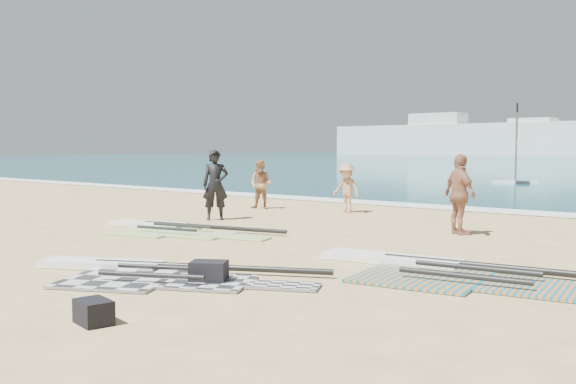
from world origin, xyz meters
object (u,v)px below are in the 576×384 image
Objects in this scene: rig_orange at (448,271)px; beachgoer_back at (460,194)px; beachgoer_left at (261,184)px; gear_bag_far at (94,312)px; beachgoer_mid at (346,188)px; gear_bag_near at (209,272)px; rig_grey at (145,273)px; person_wetsuit at (215,185)px; rig_green at (170,229)px.

rig_orange is 4.97m from beachgoer_back.
gear_bag_far is at bearing -71.46° from beachgoer_left.
rig_orange is 3.88× the size of beachgoer_mid.
gear_bag_near is 10.91m from beachgoer_mid.
beachgoer_left is (-7.20, 9.16, 0.64)m from gear_bag_near.
rig_grey is 3.08× the size of beachgoer_left.
rig_orange is 9.05m from person_wetsuit.
beachgoer_back is at bearing 104.17° from rig_orange.
rig_grey is 10.72m from beachgoer_mid.
rig_green is 5.97m from beachgoer_left.
beachgoer_left is at bearing 63.39° from person_wetsuit.
gear_bag_near is 1.13× the size of gear_bag_far.
rig_grey is 0.84× the size of rig_orange.
gear_bag_near is 8.51m from person_wetsuit.
gear_bag_near is (5.19, -3.58, 0.12)m from rig_green.
rig_green is at bearing 109.10° from rig_grey.
rig_orange is at bearing -17.87° from rig_green.
rig_green is 3.16× the size of beachgoer_left.
beachgoer_left is 7.96m from beachgoer_back.
beachgoer_back is at bearing 85.65° from gear_bag_near.
rig_grey is at bearing -69.04° from beachgoer_mid.
rig_grey is at bearing -168.87° from gear_bag_near.
person_wetsuit is 1.21× the size of beachgoer_left.
person_wetsuit is at bearing -85.40° from beachgoer_left.
person_wetsuit is 3.41m from beachgoer_left.
gear_bag_near is 0.27× the size of person_wetsuit.
beachgoer_mid is at bearing 125.58° from rig_orange.
person_wetsuit is (-6.62, 8.33, 0.84)m from gear_bag_far.
beachgoer_back is at bearing 90.11° from gear_bag_far.
rig_orange is at bearing 70.71° from gear_bag_far.
beachgoer_left reaches higher than rig_orange.
rig_orange is 3.66× the size of beachgoer_left.
rig_green is at bearing 166.79° from rig_orange.
rig_green is at bearing 134.11° from gear_bag_far.
rig_grey is at bearing -98.93° from person_wetsuit.
beachgoer_back reaches higher than beachgoer_mid.
beachgoer_mid is 5.54m from beachgoer_back.
person_wetsuit is (-6.03, 5.95, 0.82)m from gear_bag_near.
beachgoer_back reaches higher than gear_bag_near.
person_wetsuit is 1.04× the size of beachgoer_back.
rig_grey is 10.63× the size of gear_bag_far.
beachgoer_left reaches higher than gear_bag_near.
rig_green is 6.31m from gear_bag_near.
gear_bag_near is 2.44m from gear_bag_far.
gear_bag_far is 0.29× the size of beachgoer_left.
person_wetsuit reaches higher than beachgoer_left.
rig_green is 10.89× the size of gear_bag_far.
gear_bag_near is at bearing -62.47° from beachgoer_mid.
gear_bag_far is at bearing 122.30° from beachgoer_back.
gear_bag_near is 7.52m from beachgoer_back.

